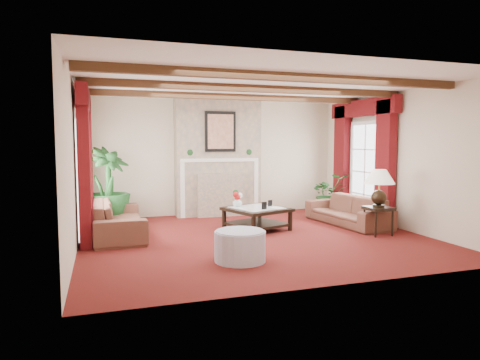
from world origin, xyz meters
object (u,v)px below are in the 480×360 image
object	(u,v)px
sofa_left	(118,212)
ottoman	(240,246)
potted_palm	(108,204)
coffee_table	(257,219)
side_table	(378,221)
sofa_right	(348,206)

from	to	relation	value
sofa_left	ottoman	distance (m)	2.82
sofa_left	potted_palm	bearing A→B (deg)	9.33
coffee_table	ottoman	bearing A→B (deg)	-136.00
side_table	coffee_table	bearing A→B (deg)	150.09
potted_palm	side_table	size ratio (longest dim) A/B	3.45
coffee_table	side_table	xyz separation A→B (m)	(1.97, -1.13, 0.05)
potted_palm	side_table	xyz separation A→B (m)	(4.73, -2.45, -0.19)
sofa_left	ottoman	xyz separation A→B (m)	(1.60, -2.32, -0.21)
potted_palm	coffee_table	xyz separation A→B (m)	(2.77, -1.32, -0.24)
sofa_right	ottoman	distance (m)	3.56
ottoman	sofa_left	bearing A→B (deg)	124.55
sofa_right	potted_palm	world-z (taller)	potted_palm
coffee_table	sofa_right	bearing A→B (deg)	-21.95
sofa_right	potted_palm	distance (m)	4.95
coffee_table	ottoman	xyz separation A→B (m)	(-1.00, -2.02, 0.00)
potted_palm	coffee_table	size ratio (longest dim) A/B	1.71
sofa_right	ottoman	size ratio (longest dim) A/B	2.79
side_table	ottoman	size ratio (longest dim) A/B	0.71
sofa_left	side_table	distance (m)	4.78
potted_palm	coffee_table	bearing A→B (deg)	-25.50
sofa_left	side_table	xyz separation A→B (m)	(4.56, -1.42, -0.17)
sofa_left	side_table	world-z (taller)	sofa_left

